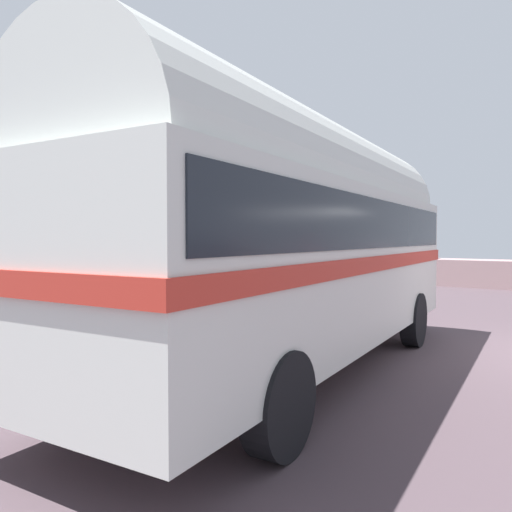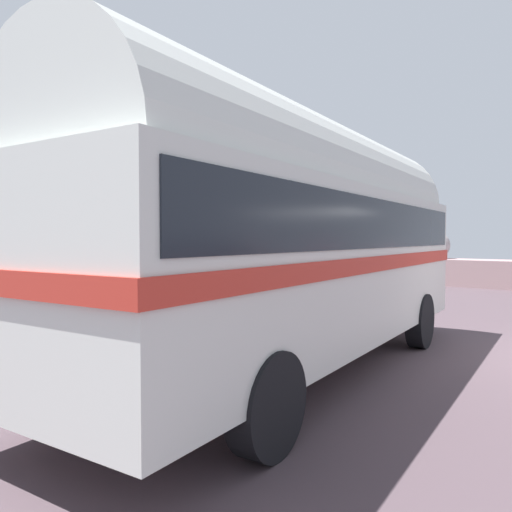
{
  "view_description": "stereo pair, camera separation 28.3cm",
  "coord_description": "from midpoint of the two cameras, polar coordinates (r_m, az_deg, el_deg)",
  "views": [
    {
      "loc": [
        0.54,
        -9.34,
        1.96
      ],
      "look_at": [
        -3.7,
        -3.89,
        1.71
      ],
      "focal_mm": 34.41,
      "sensor_mm": 36.0,
      "label": 1
    },
    {
      "loc": [
        0.76,
        -9.16,
        1.96
      ],
      "look_at": [
        -3.7,
        -3.89,
        1.71
      ],
      "focal_mm": 34.41,
      "sensor_mm": 36.0,
      "label": 2
    }
  ],
  "objects": [
    {
      "name": "second_coach",
      "position": [
        11.33,
        -14.12,
        2.46
      ],
      "size": [
        2.76,
        8.67,
        3.7
      ],
      "rotation": [
        0.0,
        0.0,
        0.04
      ],
      "color": "black",
      "rests_on": "ground"
    },
    {
      "name": "vintage_coach",
      "position": [
        7.08,
        5.84,
        2.8
      ],
      "size": [
        3.55,
        8.83,
        3.7
      ],
      "rotation": [
        0.0,
        0.0,
        0.13
      ],
      "color": "black",
      "rests_on": "ground"
    }
  ]
}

